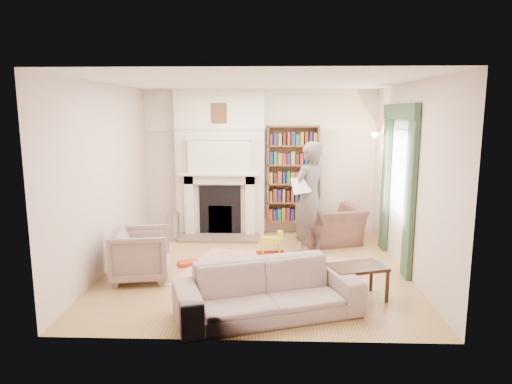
{
  "coord_description": "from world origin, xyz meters",
  "views": [
    {
      "loc": [
        0.24,
        -6.7,
        2.38
      ],
      "look_at": [
        0.0,
        0.25,
        1.15
      ],
      "focal_mm": 32.0,
      "sensor_mm": 36.0,
      "label": 1
    }
  ],
  "objects_px": {
    "armchair_left": "(141,254)",
    "rocking_horse": "(271,243)",
    "coffee_table": "(357,283)",
    "armchair_reading": "(331,225)",
    "paraffin_heater": "(173,226)",
    "bookcase": "(293,174)",
    "sofa": "(268,290)",
    "man_reading": "(309,198)"
  },
  "relations": [
    {
      "from": "armchair_reading",
      "to": "armchair_left",
      "type": "height_order",
      "value": "armchair_left"
    },
    {
      "from": "armchair_reading",
      "to": "rocking_horse",
      "type": "relative_size",
      "value": 2.23
    },
    {
      "from": "sofa",
      "to": "coffee_table",
      "type": "xyz_separation_m",
      "value": [
        1.13,
        0.51,
        -0.09
      ]
    },
    {
      "from": "man_reading",
      "to": "coffee_table",
      "type": "distance_m",
      "value": 2.11
    },
    {
      "from": "bookcase",
      "to": "coffee_table",
      "type": "distance_m",
      "value": 3.46
    },
    {
      "from": "sofa",
      "to": "paraffin_heater",
      "type": "bearing_deg",
      "value": 100.97
    },
    {
      "from": "armchair_reading",
      "to": "armchair_left",
      "type": "distance_m",
      "value": 3.5
    },
    {
      "from": "armchair_reading",
      "to": "paraffin_heater",
      "type": "height_order",
      "value": "armchair_reading"
    },
    {
      "from": "sofa",
      "to": "rocking_horse",
      "type": "bearing_deg",
      "value": 70.69
    },
    {
      "from": "armchair_reading",
      "to": "coffee_table",
      "type": "xyz_separation_m",
      "value": [
        0.02,
        -2.52,
        -0.12
      ]
    },
    {
      "from": "armchair_reading",
      "to": "armchair_left",
      "type": "relative_size",
      "value": 1.31
    },
    {
      "from": "paraffin_heater",
      "to": "sofa",
      "type": "bearing_deg",
      "value": -60.29
    },
    {
      "from": "rocking_horse",
      "to": "coffee_table",
      "type": "bearing_deg",
      "value": -67.18
    },
    {
      "from": "armchair_left",
      "to": "rocking_horse",
      "type": "distance_m",
      "value": 2.21
    },
    {
      "from": "armchair_reading",
      "to": "coffee_table",
      "type": "height_order",
      "value": "armchair_reading"
    },
    {
      "from": "armchair_reading",
      "to": "rocking_horse",
      "type": "bearing_deg",
      "value": 16.37
    },
    {
      "from": "armchair_left",
      "to": "sofa",
      "type": "distance_m",
      "value": 2.16
    },
    {
      "from": "armchair_reading",
      "to": "coffee_table",
      "type": "relative_size",
      "value": 1.5
    },
    {
      "from": "bookcase",
      "to": "rocking_horse",
      "type": "bearing_deg",
      "value": -106.26
    },
    {
      "from": "bookcase",
      "to": "armchair_left",
      "type": "bearing_deg",
      "value": -130.9
    },
    {
      "from": "bookcase",
      "to": "armchair_reading",
      "type": "bearing_deg",
      "value": -47.47
    },
    {
      "from": "armchair_reading",
      "to": "rocking_horse",
      "type": "xyz_separation_m",
      "value": [
        -1.09,
        -0.71,
        -0.13
      ]
    },
    {
      "from": "armchair_left",
      "to": "sofa",
      "type": "bearing_deg",
      "value": -132.31
    },
    {
      "from": "coffee_table",
      "to": "rocking_horse",
      "type": "xyz_separation_m",
      "value": [
        -1.11,
        1.81,
        -0.02
      ]
    },
    {
      "from": "coffee_table",
      "to": "paraffin_heater",
      "type": "xyz_separation_m",
      "value": [
        -2.93,
        2.63,
        0.05
      ]
    },
    {
      "from": "bookcase",
      "to": "man_reading",
      "type": "xyz_separation_m",
      "value": [
        0.22,
        -1.33,
        -0.22
      ]
    },
    {
      "from": "coffee_table",
      "to": "bookcase",
      "type": "bearing_deg",
      "value": 83.87
    },
    {
      "from": "armchair_left",
      "to": "paraffin_heater",
      "type": "height_order",
      "value": "armchair_left"
    },
    {
      "from": "coffee_table",
      "to": "rocking_horse",
      "type": "height_order",
      "value": "coffee_table"
    },
    {
      "from": "man_reading",
      "to": "rocking_horse",
      "type": "distance_m",
      "value": 0.99
    },
    {
      "from": "armchair_left",
      "to": "coffee_table",
      "type": "bearing_deg",
      "value": -112.32
    },
    {
      "from": "armchair_reading",
      "to": "man_reading",
      "type": "bearing_deg",
      "value": 36.34
    },
    {
      "from": "armchair_reading",
      "to": "man_reading",
      "type": "height_order",
      "value": "man_reading"
    },
    {
      "from": "man_reading",
      "to": "coffee_table",
      "type": "height_order",
      "value": "man_reading"
    },
    {
      "from": "bookcase",
      "to": "armchair_left",
      "type": "distance_m",
      "value": 3.56
    },
    {
      "from": "bookcase",
      "to": "armchair_reading",
      "type": "height_order",
      "value": "bookcase"
    },
    {
      "from": "rocking_horse",
      "to": "armchair_left",
      "type": "bearing_deg",
      "value": -155.98
    },
    {
      "from": "paraffin_heater",
      "to": "rocking_horse",
      "type": "height_order",
      "value": "paraffin_heater"
    },
    {
      "from": "man_reading",
      "to": "rocking_horse",
      "type": "height_order",
      "value": "man_reading"
    },
    {
      "from": "coffee_table",
      "to": "man_reading",
      "type": "bearing_deg",
      "value": 85.64
    },
    {
      "from": "armchair_reading",
      "to": "sofa",
      "type": "relative_size",
      "value": 0.49
    },
    {
      "from": "armchair_left",
      "to": "rocking_horse",
      "type": "height_order",
      "value": "armchair_left"
    }
  ]
}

